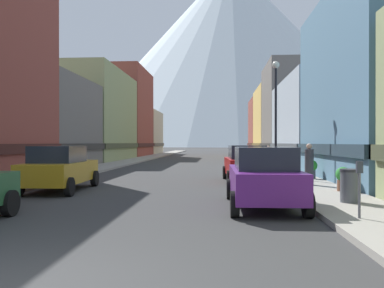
{
  "coord_description": "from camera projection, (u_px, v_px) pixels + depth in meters",
  "views": [
    {
      "loc": [
        2.49,
        -4.61,
        1.9
      ],
      "look_at": [
        -0.8,
        43.29,
        1.75
      ],
      "focal_mm": 36.84,
      "sensor_mm": 36.0,
      "label": 1
    }
  ],
  "objects": [
    {
      "name": "storefront_right_4",
      "position": [
        289.0,
        124.0,
        52.2
      ],
      "size": [
        8.74,
        11.18,
        9.14
      ],
      "color": "#D8B259",
      "rests_on": "ground"
    },
    {
      "name": "storefront_right_5",
      "position": [
        271.0,
        128.0,
        62.93
      ],
      "size": [
        6.76,
        9.45,
        8.82
      ],
      "color": "brown",
      "rests_on": "ground"
    },
    {
      "name": "storefront_left_3",
      "position": [
        94.0,
        118.0,
        41.34
      ],
      "size": [
        6.5,
        13.71,
        9.37
      ],
      "color": "#8C9966",
      "rests_on": "ground"
    },
    {
      "name": "storefront_right_3",
      "position": [
        311.0,
        114.0,
        41.72
      ],
      "size": [
        9.86,
        9.12,
        10.28
      ],
      "color": "#66605B",
      "rests_on": "ground"
    },
    {
      "name": "pedestrian_1",
      "position": [
        309.0,
        166.0,
        16.41
      ],
      "size": [
        0.36,
        0.36,
        1.72
      ],
      "color": "#333338",
      "rests_on": "sidewalk_right"
    },
    {
      "name": "storefront_left_4",
      "position": [
        122.0,
        115.0,
        54.37
      ],
      "size": [
        7.1,
        11.71,
        11.96
      ],
      "color": "brown",
      "rests_on": "ground"
    },
    {
      "name": "streetlamp_right",
      "position": [
        276.0,
        101.0,
        19.81
      ],
      "size": [
        0.36,
        0.36,
        5.86
      ],
      "color": "black",
      "rests_on": "sidewalk_right"
    },
    {
      "name": "storefront_right_2",
      "position": [
        333.0,
        125.0,
        30.69
      ],
      "size": [
        8.11,
        12.73,
        6.83
      ],
      "color": "#99A5B2",
      "rests_on": "ground"
    },
    {
      "name": "sidewalk_left",
      "position": [
        133.0,
        161.0,
        40.13
      ],
      "size": [
        2.5,
        100.0,
        0.15
      ],
      "primitive_type": "cube",
      "color": "gray",
      "rests_on": "ground"
    },
    {
      "name": "car_right_1",
      "position": [
        246.0,
        164.0,
        19.02
      ],
      "size": [
        2.24,
        4.48,
        1.78
      ],
      "color": "#9E1111",
      "rests_on": "ground"
    },
    {
      "name": "potted_plant_2",
      "position": [
        311.0,
        168.0,
        19.22
      ],
      "size": [
        0.57,
        0.57,
        0.92
      ],
      "color": "#4C4C51",
      "rests_on": "sidewalk_right"
    },
    {
      "name": "mountain_backdrop",
      "position": [
        231.0,
        54.0,
        263.26
      ],
      "size": [
        214.82,
        214.82,
        122.97
      ],
      "primitive_type": "cone",
      "color": "silver",
      "rests_on": "ground"
    },
    {
      "name": "sidewalk_right",
      "position": [
        257.0,
        161.0,
        39.27
      ],
      "size": [
        2.5,
        100.0,
        0.15
      ],
      "primitive_type": "cube",
      "color": "gray",
      "rests_on": "ground"
    },
    {
      "name": "car_right_0",
      "position": [
        264.0,
        177.0,
        11.55
      ],
      "size": [
        2.09,
        4.42,
        1.78
      ],
      "color": "#591E72",
      "rests_on": "ground"
    },
    {
      "name": "parking_meter_near",
      "position": [
        359.0,
        181.0,
        9.13
      ],
      "size": [
        0.14,
        0.1,
        1.33
      ],
      "color": "#595960",
      "rests_on": "sidewalk_right"
    },
    {
      "name": "pedestrian_0",
      "position": [
        268.0,
        156.0,
        30.23
      ],
      "size": [
        0.36,
        0.36,
        1.53
      ],
      "color": "#333338",
      "rests_on": "sidewalk_right"
    },
    {
      "name": "trash_bin_right",
      "position": [
        350.0,
        186.0,
        11.59
      ],
      "size": [
        0.59,
        0.59,
        0.98
      ],
      "color": "#4C5156",
      "rests_on": "sidewalk_right"
    },
    {
      "name": "car_left_1",
      "position": [
        60.0,
        168.0,
        15.57
      ],
      "size": [
        2.23,
        4.47,
        1.78
      ],
      "color": "#B28419",
      "rests_on": "ground"
    },
    {
      "name": "storefront_left_2",
      "position": [
        37.0,
        125.0,
        29.51
      ],
      "size": [
        7.55,
        9.26,
        6.74
      ],
      "color": "#66605B",
      "rests_on": "ground"
    },
    {
      "name": "storefront_left_5",
      "position": [
        139.0,
        134.0,
        65.69
      ],
      "size": [
        6.93,
        10.23,
        7.12
      ],
      "color": "beige",
      "rests_on": "ground"
    },
    {
      "name": "potted_plant_0",
      "position": [
        343.0,
        178.0,
        14.29
      ],
      "size": [
        0.54,
        0.54,
        0.88
      ],
      "color": "brown",
      "rests_on": "sidewalk_right"
    }
  ]
}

